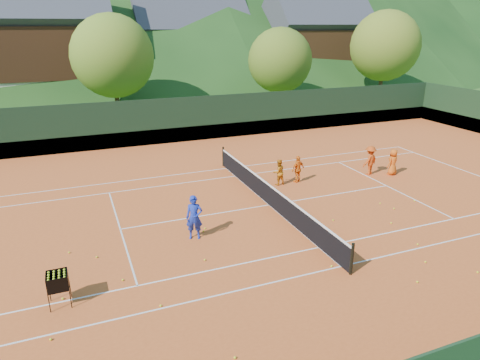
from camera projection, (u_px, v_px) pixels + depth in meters
name	position (u px, v px, depth m)	size (l,w,h in m)	color
ground	(269.00, 205.00, 18.83)	(400.00, 400.00, 0.00)	#2A5219
clay_court	(269.00, 205.00, 18.82)	(40.00, 24.00, 0.02)	#C85320
coach	(194.00, 217.00, 15.63)	(0.61, 0.40, 1.67)	#192DA7
student_a	(279.00, 172.00, 21.00)	(0.63, 0.49, 1.30)	orange
student_b	(298.00, 169.00, 21.34)	(0.80, 0.33, 1.37)	orange
student_c	(393.00, 162.00, 22.41)	(0.68, 0.44, 1.38)	#DF5C13
student_d	(370.00, 160.00, 22.42)	(1.00, 0.57, 1.54)	#CB4512
tennis_ball_0	(425.00, 262.00, 14.24)	(0.07, 0.07, 0.07)	yellow
tennis_ball_1	(203.00, 231.00, 16.36)	(0.07, 0.07, 0.07)	yellow
tennis_ball_2	(205.00, 260.00, 14.36)	(0.07, 0.07, 0.07)	yellow
tennis_ball_3	(161.00, 306.00, 12.02)	(0.07, 0.07, 0.07)	yellow
tennis_ball_4	(332.00, 266.00, 13.99)	(0.07, 0.07, 0.07)	yellow
tennis_ball_5	(235.00, 358.00, 10.14)	(0.07, 0.07, 0.07)	yellow
tennis_ball_7	(478.00, 272.00, 13.64)	(0.07, 0.07, 0.07)	yellow
tennis_ball_8	(69.00, 252.00, 14.83)	(0.07, 0.07, 0.07)	yellow
tennis_ball_9	(380.00, 203.00, 18.91)	(0.07, 0.07, 0.07)	yellow
tennis_ball_10	(63.00, 299.00, 12.33)	(0.07, 0.07, 0.07)	yellow
tennis_ball_11	(391.00, 223.00, 17.03)	(0.07, 0.07, 0.07)	yellow
tennis_ball_12	(418.00, 244.00, 15.38)	(0.07, 0.07, 0.07)	yellow
tennis_ball_13	(394.00, 208.00, 18.38)	(0.07, 0.07, 0.07)	yellow
tennis_ball_14	(123.00, 280.00, 13.23)	(0.07, 0.07, 0.07)	yellow
tennis_ball_15	(205.00, 228.00, 16.58)	(0.07, 0.07, 0.07)	yellow
tennis_ball_16	(414.00, 201.00, 19.17)	(0.07, 0.07, 0.07)	yellow
tennis_ball_17	(417.00, 282.00, 13.13)	(0.07, 0.07, 0.07)	yellow
tennis_ball_18	(333.00, 220.00, 17.28)	(0.07, 0.07, 0.07)	yellow
tennis_ball_19	(97.00, 257.00, 14.54)	(0.07, 0.07, 0.07)	yellow
tennis_ball_21	(51.00, 339.00, 10.73)	(0.07, 0.07, 0.07)	yellow
tennis_ball_22	(314.00, 238.00, 15.85)	(0.07, 0.07, 0.07)	yellow
court_lines	(269.00, 205.00, 18.82)	(23.83, 11.03, 0.00)	white
tennis_net	(270.00, 194.00, 18.65)	(0.10, 12.07, 1.10)	black
perimeter_fence	(270.00, 178.00, 18.39)	(40.40, 24.24, 3.00)	black
ball_hopper	(58.00, 282.00, 11.88)	(0.57, 0.57, 1.00)	black
chalet_left	(34.00, 46.00, 39.57)	(13.80, 9.93, 12.92)	beige
chalet_mid	(190.00, 48.00, 48.87)	(12.65, 8.82, 11.45)	beige
chalet_right	(314.00, 45.00, 50.18)	(11.50, 8.82, 11.91)	beige
tree_b	(113.00, 56.00, 33.10)	(6.40, 6.40, 8.40)	#41291A
tree_c	(280.00, 60.00, 37.34)	(5.60, 5.60, 7.35)	#3C2718
tree_d	(385.00, 46.00, 42.07)	(6.80, 6.80, 8.93)	#3D2718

